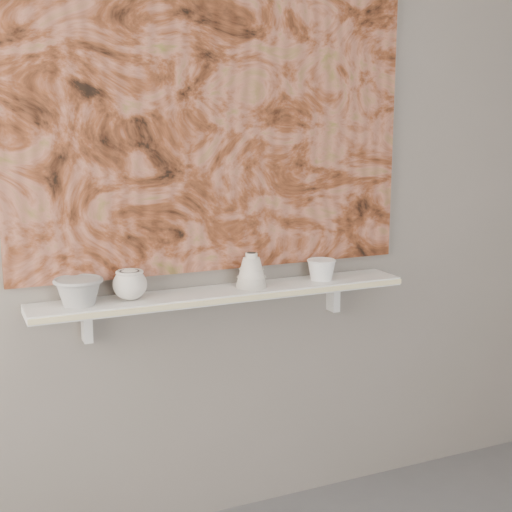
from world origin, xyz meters
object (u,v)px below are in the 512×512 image
cup_cream (130,284)px  shelf (225,294)px  bowl_grey (79,291)px  bowl_white (321,269)px  painting (216,118)px  bell_vessel (251,270)px

cup_cream → shelf: bearing=0.0°
cup_cream → bowl_grey: bearing=180.0°
bowl_grey → bowl_white: 0.92m
painting → cup_cream: painting is taller
painting → bowl_grey: bearing=-171.2°
shelf → bell_vessel: (0.10, 0.00, 0.08)m
bowl_grey → cup_cream: cup_cream is taller
shelf → bell_vessel: bell_vessel is taller
painting → cup_cream: (-0.35, -0.08, -0.56)m
cup_cream → bell_vessel: bearing=0.0°
painting → bowl_white: painting is taller
painting → shelf: bearing=-90.0°
bowl_white → bowl_grey: bearing=180.0°
bell_vessel → bowl_white: 0.29m
bowl_grey → bowl_white: bearing=0.0°
cup_cream → bowl_white: 0.75m
bowl_grey → bell_vessel: 0.63m
cup_cream → bell_vessel: bell_vessel is taller
bowl_grey → bowl_white: (0.92, 0.00, -0.01)m
bowl_grey → bell_vessel: size_ratio=1.28×
bowl_grey → cup_cream: size_ratio=1.40×
shelf → cup_cream: (-0.35, 0.00, 0.07)m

